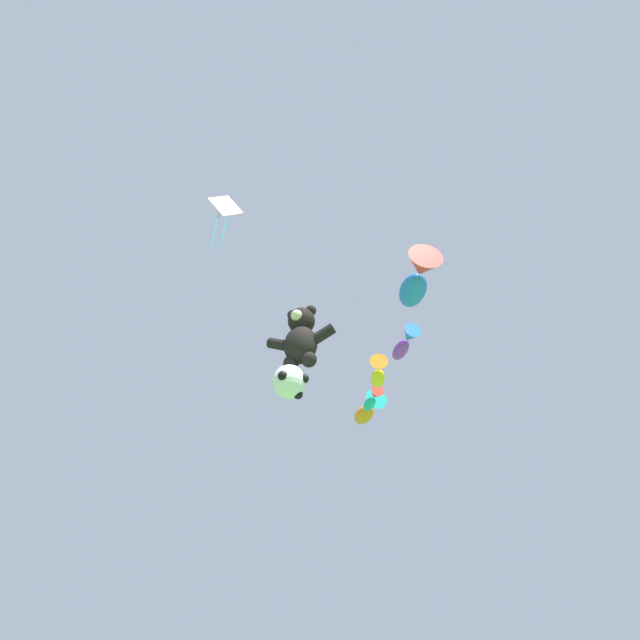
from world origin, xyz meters
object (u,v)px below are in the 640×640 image
(fish_kite_violet, at_px, (405,343))
(soccer_ball_kite, at_px, (290,382))
(fish_kite_tangerine, at_px, (368,409))
(fish_kite_teal, at_px, (372,399))
(fish_kite_cobalt, at_px, (417,278))
(teddy_bear_kite, at_px, (301,337))
(fish_kite_goldfin, at_px, (378,372))
(diamond_kite, at_px, (225,209))

(fish_kite_violet, bearing_deg, soccer_ball_kite, -135.19)
(fish_kite_tangerine, bearing_deg, fish_kite_teal, -70.71)
(soccer_ball_kite, distance_m, fish_kite_cobalt, 4.89)
(fish_kite_cobalt, bearing_deg, soccer_ball_kite, -175.03)
(teddy_bear_kite, relative_size, fish_kite_goldfin, 1.19)
(fish_kite_teal, distance_m, fish_kite_tangerine, 2.08)
(fish_kite_cobalt, distance_m, diamond_kite, 7.09)
(fish_kite_cobalt, bearing_deg, diamond_kite, -158.75)
(fish_kite_violet, bearing_deg, fish_kite_goldfin, 130.98)
(fish_kite_cobalt, distance_m, fish_kite_goldfin, 4.73)
(fish_kite_teal, bearing_deg, fish_kite_cobalt, -63.22)
(teddy_bear_kite, xyz_separation_m, fish_kite_goldfin, (1.27, 4.48, 1.20))
(diamond_kite, bearing_deg, fish_kite_teal, 71.98)
(fish_kite_cobalt, relative_size, fish_kite_goldfin, 1.23)
(fish_kite_violet, height_order, fish_kite_goldfin, fish_kite_goldfin)
(soccer_ball_kite, height_order, fish_kite_violet, fish_kite_violet)
(teddy_bear_kite, height_order, fish_kite_teal, fish_kite_teal)
(fish_kite_goldfin, height_order, fish_kite_teal, fish_kite_teal)
(fish_kite_goldfin, bearing_deg, teddy_bear_kite, -105.80)
(teddy_bear_kite, xyz_separation_m, soccer_ball_kite, (-0.30, 0.03, -1.44))
(soccer_ball_kite, bearing_deg, diamond_kite, -135.19)
(soccer_ball_kite, relative_size, diamond_kite, 0.35)
(teddy_bear_kite, height_order, fish_kite_violet, fish_kite_violet)
(fish_kite_cobalt, bearing_deg, fish_kite_tangerine, 115.10)
(fish_kite_violet, relative_size, fish_kite_tangerine, 0.71)
(fish_kite_violet, relative_size, fish_kite_goldfin, 0.93)
(teddy_bear_kite, xyz_separation_m, diamond_kite, (-2.23, -1.89, 4.87))
(teddy_bear_kite, xyz_separation_m, fish_kite_teal, (0.49, 6.50, 1.28))
(fish_kite_goldfin, xyz_separation_m, fish_kite_teal, (-0.77, 2.01, 0.08))
(soccer_ball_kite, height_order, fish_kite_teal, fish_kite_teal)
(fish_kite_cobalt, relative_size, diamond_kite, 0.77)
(fish_kite_cobalt, xyz_separation_m, fish_kite_goldfin, (-2.32, 4.11, -0.31))
(diamond_kite, bearing_deg, teddy_bear_kite, 40.24)
(soccer_ball_kite, bearing_deg, fish_kite_goldfin, 70.62)
(soccer_ball_kite, xyz_separation_m, diamond_kite, (-1.94, -1.93, 6.31))
(soccer_ball_kite, height_order, fish_kite_cobalt, fish_kite_cobalt)
(teddy_bear_kite, relative_size, fish_kite_violet, 1.28)
(fish_kite_teal, bearing_deg, fish_kite_goldfin, -68.98)
(fish_kite_tangerine, height_order, diamond_kite, diamond_kite)
(fish_kite_violet, xyz_separation_m, fish_kite_goldfin, (-1.35, 1.55, 0.05))
(fish_kite_tangerine, bearing_deg, fish_kite_goldfin, -69.81)
(fish_kite_tangerine, distance_m, diamond_kite, 10.89)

